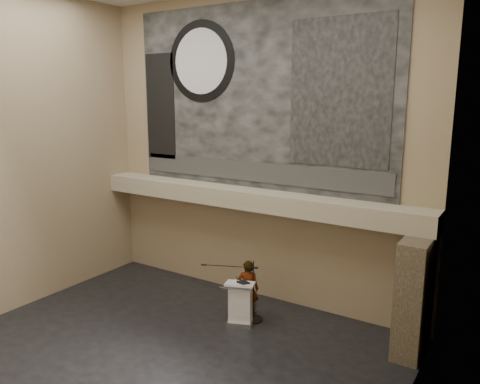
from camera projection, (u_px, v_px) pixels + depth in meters
The scene contains 19 objects.
floor at pixel (164, 355), 10.55m from camera, with size 10.00×10.00×0.00m, color black.
wall_back at pixel (255, 150), 13.00m from camera, with size 10.00×0.02×8.50m, color #91785C.
wall_left at pixel (15, 153), 12.34m from camera, with size 0.02×8.00×8.50m, color #91785C.
wall_right at pixel (404, 196), 7.06m from camera, with size 0.02×8.00×8.50m, color #91785C.
soffit at pixel (248, 198), 12.93m from camera, with size 10.00×0.80×0.50m, color tan.
sprinkler_left at pixel (201, 202), 13.79m from camera, with size 0.04×0.04×0.06m, color #B2893D.
sprinkler_right at pixel (310, 218), 11.94m from camera, with size 0.04×0.04×0.06m, color #B2893D.
banner at pixel (255, 97), 12.68m from camera, with size 8.00×0.05×5.00m, color black.
banner_text_strip at pixel (254, 172), 13.06m from camera, with size 7.76×0.02×0.55m, color #2C2C2C.
banner_clock_rim at pixel (201, 61), 13.39m from camera, with size 2.30×2.30×0.02m, color black.
banner_clock_face at pixel (200, 61), 13.38m from camera, with size 1.84×1.84×0.02m, color silver.
banner_building_print at pixel (339, 93), 11.36m from camera, with size 2.60×0.02×3.60m, color black.
banner_brick_print at pixel (161, 107), 14.50m from camera, with size 1.10×0.02×3.20m, color black.
stone_pier at pixel (414, 296), 10.42m from camera, with size 0.60×1.40×2.70m, color #3F3527.
lectern at pixel (240, 303), 11.94m from camera, with size 0.86×0.74×1.14m.
binder at pixel (243, 283), 11.77m from camera, with size 0.29×0.23×0.04m, color black.
papers at pixel (236, 282), 11.87m from camera, with size 0.19×0.26×0.01m, color silver.
speaker_person at pixel (248, 289), 12.23m from camera, with size 0.57×0.37×1.56m, color beige.
mic_stand at pixel (251, 311), 12.17m from camera, with size 1.52×0.82×1.61m.
Camera 1 is at (6.63, -7.15, 5.73)m, focal length 35.00 mm.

